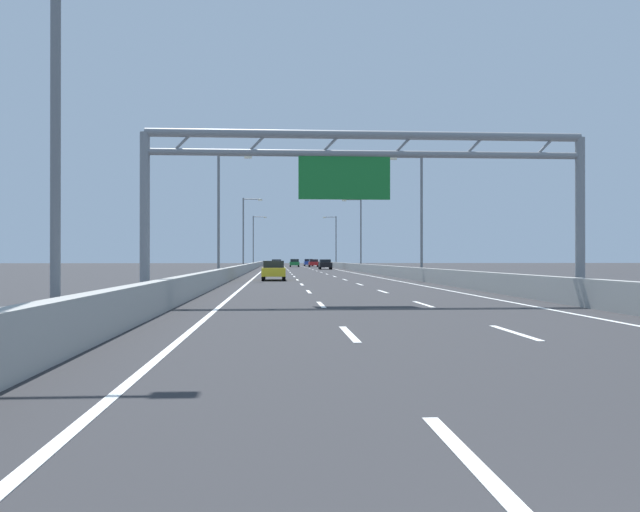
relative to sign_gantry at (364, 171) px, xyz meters
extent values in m
plane|color=#2D2D30|center=(0.11, 77.11, -4.85)|extent=(260.00, 260.00, 0.00)
cube|color=white|center=(-1.69, -19.39, -4.85)|extent=(0.16, 3.00, 0.01)
cube|color=white|center=(-1.69, -10.39, -4.85)|extent=(0.16, 3.00, 0.01)
cube|color=white|center=(-1.69, -1.39, -4.85)|extent=(0.16, 3.00, 0.01)
cube|color=white|center=(-1.69, 7.61, -4.85)|extent=(0.16, 3.00, 0.01)
cube|color=white|center=(-1.69, 16.61, -4.85)|extent=(0.16, 3.00, 0.01)
cube|color=white|center=(-1.69, 25.61, -4.85)|extent=(0.16, 3.00, 0.01)
cube|color=white|center=(-1.69, 34.61, -4.85)|extent=(0.16, 3.00, 0.01)
cube|color=white|center=(-1.69, 43.61, -4.85)|extent=(0.16, 3.00, 0.01)
cube|color=white|center=(-1.69, 52.61, -4.85)|extent=(0.16, 3.00, 0.01)
cube|color=white|center=(-1.69, 61.61, -4.85)|extent=(0.16, 3.00, 0.01)
cube|color=white|center=(-1.69, 70.61, -4.85)|extent=(0.16, 3.00, 0.01)
cube|color=white|center=(-1.69, 79.61, -4.85)|extent=(0.16, 3.00, 0.01)
cube|color=white|center=(-1.69, 88.61, -4.85)|extent=(0.16, 3.00, 0.01)
cube|color=white|center=(-1.69, 97.61, -4.85)|extent=(0.16, 3.00, 0.01)
cube|color=white|center=(-1.69, 106.61, -4.85)|extent=(0.16, 3.00, 0.01)
cube|color=white|center=(-1.69, 115.61, -4.85)|extent=(0.16, 3.00, 0.01)
cube|color=white|center=(-1.69, 124.61, -4.85)|extent=(0.16, 3.00, 0.01)
cube|color=white|center=(-1.69, 133.61, -4.85)|extent=(0.16, 3.00, 0.01)
cube|color=white|center=(1.91, -10.39, -4.85)|extent=(0.16, 3.00, 0.01)
cube|color=white|center=(1.91, -1.39, -4.85)|extent=(0.16, 3.00, 0.01)
cube|color=white|center=(1.91, 7.61, -4.85)|extent=(0.16, 3.00, 0.01)
cube|color=white|center=(1.91, 16.61, -4.85)|extent=(0.16, 3.00, 0.01)
cube|color=white|center=(1.91, 25.61, -4.85)|extent=(0.16, 3.00, 0.01)
cube|color=white|center=(1.91, 34.61, -4.85)|extent=(0.16, 3.00, 0.01)
cube|color=white|center=(1.91, 43.61, -4.85)|extent=(0.16, 3.00, 0.01)
cube|color=white|center=(1.91, 52.61, -4.85)|extent=(0.16, 3.00, 0.01)
cube|color=white|center=(1.91, 61.61, -4.85)|extent=(0.16, 3.00, 0.01)
cube|color=white|center=(1.91, 70.61, -4.85)|extent=(0.16, 3.00, 0.01)
cube|color=white|center=(1.91, 79.61, -4.85)|extent=(0.16, 3.00, 0.01)
cube|color=white|center=(1.91, 88.61, -4.85)|extent=(0.16, 3.00, 0.01)
cube|color=white|center=(1.91, 97.61, -4.85)|extent=(0.16, 3.00, 0.01)
cube|color=white|center=(1.91, 106.61, -4.85)|extent=(0.16, 3.00, 0.01)
cube|color=white|center=(1.91, 115.61, -4.85)|extent=(0.16, 3.00, 0.01)
cube|color=white|center=(1.91, 124.61, -4.85)|extent=(0.16, 3.00, 0.01)
cube|color=white|center=(1.91, 133.61, -4.85)|extent=(0.16, 3.00, 0.01)
cube|color=white|center=(-5.14, 65.11, -4.85)|extent=(0.16, 176.00, 0.01)
cube|color=white|center=(5.36, 65.11, -4.85)|extent=(0.16, 176.00, 0.01)
cube|color=#9E9E99|center=(-6.79, 87.11, -4.38)|extent=(0.45, 220.00, 0.95)
cube|color=#9E9E99|center=(7.01, 87.11, -4.38)|extent=(0.45, 220.00, 0.95)
cylinder|color=gray|center=(-8.02, 0.00, -1.75)|extent=(0.36, 0.36, 6.20)
cylinder|color=gray|center=(8.24, 0.00, -1.75)|extent=(0.36, 0.36, 6.20)
cylinder|color=gray|center=(0.11, 0.00, 1.35)|extent=(16.25, 0.32, 0.32)
cylinder|color=gray|center=(0.11, 0.00, 0.65)|extent=(16.25, 0.26, 0.26)
cylinder|color=gray|center=(-6.66, 0.00, 1.00)|extent=(0.74, 0.10, 0.74)
cylinder|color=gray|center=(-3.95, 0.00, 1.00)|extent=(0.74, 0.10, 0.74)
cylinder|color=gray|center=(-1.24, 0.00, 1.00)|extent=(0.74, 0.10, 0.74)
cylinder|color=gray|center=(1.46, 0.00, 1.00)|extent=(0.74, 0.10, 0.74)
cylinder|color=gray|center=(4.17, 0.00, 1.00)|extent=(0.74, 0.10, 0.74)
cylinder|color=gray|center=(6.88, 0.00, 1.00)|extent=(0.74, 0.10, 0.74)
cube|color=#19752D|center=(-0.74, 0.00, -0.25)|extent=(3.40, 0.12, 1.60)
cylinder|color=slate|center=(-7.59, -11.09, -0.10)|extent=(0.20, 0.20, 9.50)
cylinder|color=slate|center=(-7.59, 25.75, -0.10)|extent=(0.20, 0.20, 9.50)
cylinder|color=slate|center=(-6.49, 25.75, 4.50)|extent=(2.20, 0.12, 0.12)
cube|color=#F2EAC6|center=(-5.39, 25.75, 4.40)|extent=(0.56, 0.28, 0.20)
cylinder|color=slate|center=(7.81, 25.75, -0.10)|extent=(0.20, 0.20, 9.50)
cylinder|color=slate|center=(6.71, 25.75, 4.50)|extent=(2.20, 0.12, 0.12)
cube|color=#F2EAC6|center=(5.61, 25.75, 4.40)|extent=(0.56, 0.28, 0.20)
cylinder|color=slate|center=(-7.59, 62.59, -0.10)|extent=(0.20, 0.20, 9.50)
cylinder|color=slate|center=(-6.49, 62.59, 4.50)|extent=(2.20, 0.12, 0.12)
cube|color=#F2EAC6|center=(-5.39, 62.59, 4.40)|extent=(0.56, 0.28, 0.20)
cylinder|color=slate|center=(7.81, 62.59, -0.10)|extent=(0.20, 0.20, 9.50)
cylinder|color=slate|center=(6.71, 62.59, 4.50)|extent=(2.20, 0.12, 0.12)
cube|color=#F2EAC6|center=(5.61, 62.59, 4.40)|extent=(0.56, 0.28, 0.20)
cylinder|color=slate|center=(-7.59, 99.43, -0.10)|extent=(0.20, 0.20, 9.50)
cylinder|color=slate|center=(-6.49, 99.43, 4.50)|extent=(2.20, 0.12, 0.12)
cube|color=#F2EAC6|center=(-5.39, 99.43, 4.40)|extent=(0.56, 0.28, 0.20)
cylinder|color=slate|center=(7.81, 99.43, -0.10)|extent=(0.20, 0.20, 9.50)
cylinder|color=slate|center=(6.71, 99.43, 4.50)|extent=(2.20, 0.12, 0.12)
cube|color=#F2EAC6|center=(5.61, 99.43, 4.40)|extent=(0.56, 0.28, 0.20)
cube|color=black|center=(3.90, 73.61, -4.18)|extent=(1.81, 4.10, 0.70)
cube|color=black|center=(3.90, 73.94, -3.61)|extent=(1.59, 1.82, 0.45)
cylinder|color=black|center=(3.11, 75.11, -4.53)|extent=(0.22, 0.64, 0.64)
cylinder|color=black|center=(4.70, 75.11, -4.53)|extent=(0.22, 0.64, 0.64)
cylinder|color=black|center=(3.11, 72.10, -4.53)|extent=(0.22, 0.64, 0.64)
cylinder|color=black|center=(4.70, 72.10, -4.53)|extent=(0.22, 0.64, 0.64)
cube|color=#1E7A38|center=(0.13, 102.82, -4.21)|extent=(1.79, 4.40, 0.65)
cube|color=black|center=(0.13, 102.36, -3.62)|extent=(1.58, 2.02, 0.54)
cylinder|color=black|center=(-0.66, 104.48, -4.53)|extent=(0.22, 0.64, 0.64)
cylinder|color=black|center=(0.91, 104.48, -4.53)|extent=(0.22, 0.64, 0.64)
cylinder|color=black|center=(-0.66, 101.17, -4.53)|extent=(0.22, 0.64, 0.64)
cylinder|color=black|center=(0.91, 101.17, -4.53)|extent=(0.22, 0.64, 0.64)
cube|color=silver|center=(-3.29, 94.98, -4.19)|extent=(1.89, 4.47, 0.70)
cube|color=black|center=(-3.29, 95.42, -3.62)|extent=(1.66, 2.02, 0.44)
cylinder|color=black|center=(-4.12, 96.66, -4.53)|extent=(0.22, 0.64, 0.64)
cylinder|color=black|center=(-2.45, 96.66, -4.53)|extent=(0.22, 0.64, 0.64)
cylinder|color=black|center=(-4.12, 93.29, -4.53)|extent=(0.22, 0.64, 0.64)
cylinder|color=black|center=(-2.45, 93.29, -4.53)|extent=(0.22, 0.64, 0.64)
cube|color=red|center=(3.74, 101.72, -4.20)|extent=(1.83, 4.18, 0.67)
cube|color=black|center=(3.74, 101.80, -3.63)|extent=(1.61, 1.91, 0.47)
cylinder|color=black|center=(2.93, 103.26, -4.53)|extent=(0.22, 0.64, 0.64)
cylinder|color=black|center=(4.54, 103.26, -4.53)|extent=(0.22, 0.64, 0.64)
cylinder|color=black|center=(2.93, 100.18, -4.53)|extent=(0.22, 0.64, 0.64)
cylinder|color=black|center=(4.54, 100.18, -4.53)|extent=(0.22, 0.64, 0.64)
cube|color=#2347AD|center=(3.49, 116.90, -4.18)|extent=(1.90, 4.36, 0.71)
cube|color=black|center=(3.49, 117.24, -3.59)|extent=(1.67, 2.01, 0.46)
cylinder|color=black|center=(2.65, 118.53, -4.53)|extent=(0.22, 0.64, 0.64)
cylinder|color=black|center=(4.33, 118.53, -4.53)|extent=(0.22, 0.64, 0.64)
cylinder|color=black|center=(2.65, 115.27, -4.53)|extent=(0.22, 0.64, 0.64)
cylinder|color=black|center=(4.33, 115.27, -4.53)|extent=(0.22, 0.64, 0.64)
cube|color=yellow|center=(-3.47, 25.00, -4.23)|extent=(1.72, 4.56, 0.60)
cube|color=black|center=(-3.47, 25.45, -3.67)|extent=(1.51, 1.83, 0.52)
cylinder|color=black|center=(-4.22, 26.73, -4.53)|extent=(0.22, 0.64, 0.64)
cylinder|color=black|center=(-2.72, 26.73, -4.53)|extent=(0.22, 0.64, 0.64)
cylinder|color=black|center=(-4.22, 23.28, -4.53)|extent=(0.22, 0.64, 0.64)
cylinder|color=black|center=(-2.72, 23.28, -4.53)|extent=(0.22, 0.64, 0.64)
camera|label=1|loc=(-3.23, -24.53, -3.24)|focal=37.45mm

